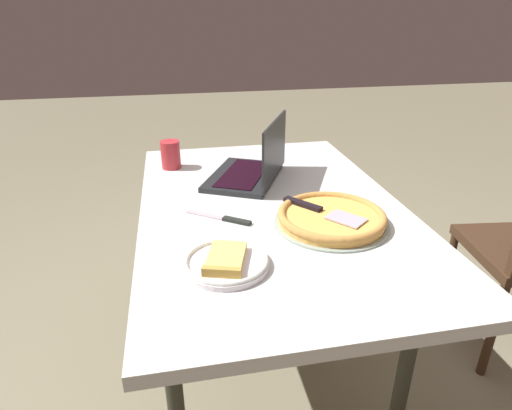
# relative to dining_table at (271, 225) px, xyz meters

# --- Properties ---
(ground_plane) EXTENTS (12.00, 12.00, 0.00)m
(ground_plane) POSITION_rel_dining_table_xyz_m (0.00, 0.00, -0.67)
(ground_plane) COLOR #7B745B
(dining_table) EXTENTS (1.27, 0.82, 0.75)m
(dining_table) POSITION_rel_dining_table_xyz_m (0.00, 0.00, 0.00)
(dining_table) COLOR silver
(dining_table) RESTS_ON ground_plane
(laptop) EXTENTS (0.40, 0.35, 0.22)m
(laptop) POSITION_rel_dining_table_xyz_m (-0.22, -0.02, 0.12)
(laptop) COLOR black
(laptop) RESTS_ON dining_table
(pizza_plate) EXTENTS (0.21, 0.21, 0.04)m
(pizza_plate) POSITION_rel_dining_table_xyz_m (0.33, -0.19, 0.09)
(pizza_plate) COLOR silver
(pizza_plate) RESTS_ON dining_table
(pizza_tray) EXTENTS (0.33, 0.33, 0.04)m
(pizza_tray) POSITION_rel_dining_table_xyz_m (0.16, 0.14, 0.09)
(pizza_tray) COLOR #92A69A
(pizza_tray) RESTS_ON dining_table
(table_knife) EXTENTS (0.14, 0.18, 0.01)m
(table_knife) POSITION_rel_dining_table_xyz_m (0.08, -0.16, 0.08)
(table_knife) COLOR #C5AFBB
(table_knife) RESTS_ON dining_table
(drink_cup) EXTENTS (0.07, 0.07, 0.11)m
(drink_cup) POSITION_rel_dining_table_xyz_m (-0.41, -0.31, 0.13)
(drink_cup) COLOR #C02E35
(drink_cup) RESTS_ON dining_table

